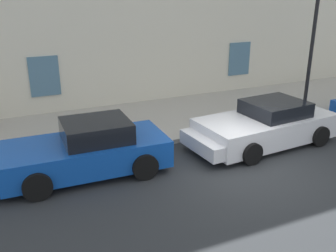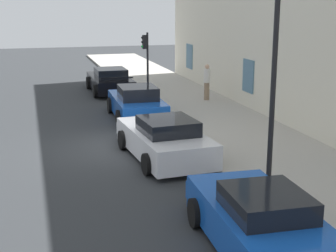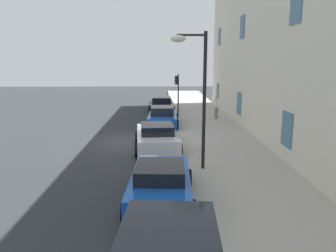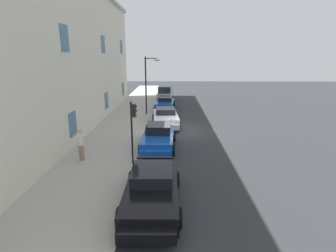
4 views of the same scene
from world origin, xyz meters
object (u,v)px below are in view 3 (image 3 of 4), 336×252
Objects in this scene: sportscar_tail_end at (161,183)px; street_lamp at (194,75)px; sportscar_red_lead at (161,105)px; pedestrian_admiring at (216,107)px; sportscar_white_middle at (157,137)px; traffic_light at (177,88)px; sportscar_yellow_flank at (163,117)px.

sportscar_tail_end is 4.52m from street_lamp.
sportscar_red_lead is at bearing -175.40° from street_lamp.
sportscar_red_lead is at bearing -179.99° from sportscar_tail_end.
sportscar_white_middle is at bearing -28.89° from pedestrian_admiring.
pedestrian_admiring is at bearing 163.86° from sportscar_tail_end.
sportscar_tail_end is at bearing -24.65° from street_lamp.
sportscar_yellow_flank is at bearing -21.63° from traffic_light.
sportscar_red_lead is 1.02× the size of sportscar_white_middle.
pedestrian_admiring is at bearing 80.34° from traffic_light.
traffic_light is at bearing 170.30° from sportscar_white_middle.
traffic_light is (-8.54, 1.46, 1.83)m from sportscar_white_middle.
sportscar_white_middle is (12.37, -0.24, -0.02)m from sportscar_red_lead.
sportscar_white_middle is (5.70, -0.33, -0.04)m from sportscar_yellow_flank.
sportscar_red_lead is 6.05m from pedestrian_admiring.
sportscar_white_middle is 2.82× the size of pedestrian_admiring.
street_lamp is (12.17, 0.07, 1.50)m from traffic_light.
sportscar_tail_end is at bearing -4.64° from traffic_light.
traffic_light is at bearing 175.36° from sportscar_tail_end.
street_lamp reaches higher than sportscar_white_middle.
traffic_light is at bearing -179.68° from street_lamp.
sportscar_white_middle is 8.85m from traffic_light.
sportscar_yellow_flank is (6.68, 0.09, 0.02)m from sportscar_red_lead.
street_lamp is (3.63, 1.53, 3.32)m from sportscar_white_middle.
sportscar_yellow_flank is at bearing -60.32° from pedestrian_admiring.
sportscar_red_lead is 1.06× the size of sportscar_yellow_flank.
pedestrian_admiring is at bearing 151.11° from sportscar_white_middle.
sportscar_tail_end is (12.12, -0.09, -0.03)m from sportscar_yellow_flank.
sportscar_yellow_flank is 5.71m from sportscar_white_middle.
pedestrian_admiring is at bearing 43.98° from sportscar_red_lead.
street_lamp reaches higher than pedestrian_admiring.
sportscar_red_lead is at bearing -136.02° from pedestrian_admiring.
sportscar_white_middle is 5.15m from street_lamp.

